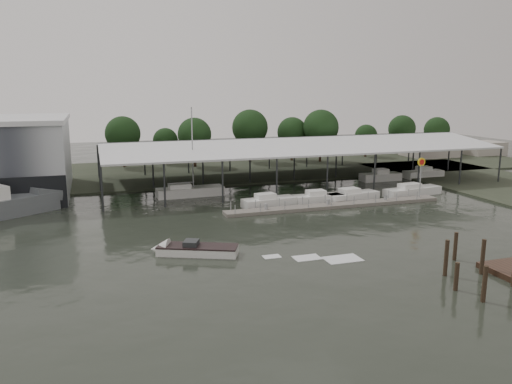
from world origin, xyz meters
name	(u,v)px	position (x,y,z in m)	size (l,w,h in m)	color
ground	(241,242)	(0.00, 0.00, 0.00)	(200.00, 200.00, 0.00)	#252A22
land_strip_far	(172,172)	(0.00, 42.00, 0.10)	(140.00, 30.00, 0.30)	#34392B
covered_boat_shed	(295,142)	(17.00, 28.00, 6.13)	(58.24, 24.00, 6.96)	silver
floating_dock	(336,205)	(15.00, 10.00, 0.20)	(28.00, 2.00, 1.40)	slate
shell_fuel_sign	(421,170)	(27.00, 9.99, 3.93)	(1.10, 0.18, 5.55)	#95989B
distant_commercial_buildings	(446,148)	(59.03, 44.69, 1.84)	(22.00, 8.00, 4.00)	#9E968B
white_sailboat	(189,191)	(-0.77, 21.90, 0.65)	(9.03, 2.90, 12.04)	silver
speedboat_underway	(190,250)	(-5.23, -2.08, 0.39)	(17.56, 8.92, 2.00)	silver
moored_cruiser_0	(269,202)	(7.34, 12.87, 0.61)	(6.92, 2.94, 1.70)	silver
moored_cruiser_1	(319,198)	(14.05, 12.79, 0.61)	(6.62, 2.28, 1.70)	silver
moored_cruiser_2	(352,196)	(18.71, 12.62, 0.61)	(7.45, 3.35, 1.70)	silver
moored_cruiser_3	(412,191)	(28.03, 13.02, 0.61)	(8.81, 3.42, 1.70)	silver
mooring_pilings	(473,268)	(13.69, -14.68, 0.99)	(4.80, 7.91, 3.46)	#35281A
horizon_tree_line	(283,131)	(22.82, 47.95, 6.12)	(72.18, 12.07, 10.37)	#2F1F14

